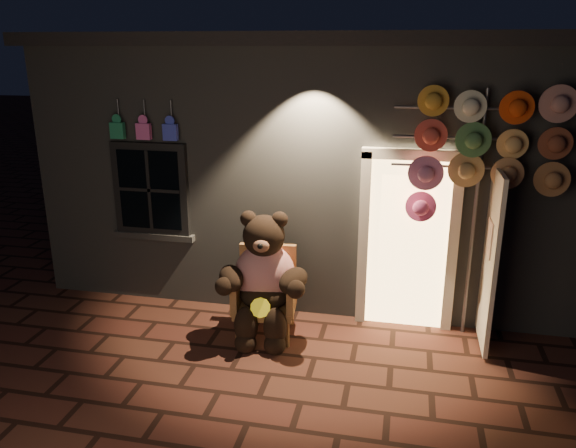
% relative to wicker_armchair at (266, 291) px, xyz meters
% --- Properties ---
extents(ground, '(60.00, 60.00, 0.00)m').
position_rel_wicker_armchair_xyz_m(ground, '(0.26, -0.92, -0.52)').
color(ground, '#4D291D').
rests_on(ground, ground).
extents(shop_building, '(7.30, 5.95, 3.51)m').
position_rel_wicker_armchair_xyz_m(shop_building, '(0.26, 3.07, 1.22)').
color(shop_building, slate).
rests_on(shop_building, ground).
extents(wicker_armchair, '(0.78, 0.72, 1.04)m').
position_rel_wicker_armchair_xyz_m(wicker_armchair, '(0.00, 0.00, 0.00)').
color(wicker_armchair, olive).
rests_on(wicker_armchair, ground).
extents(teddy_bear, '(1.13, 0.92, 1.56)m').
position_rel_wicker_armchair_xyz_m(teddy_bear, '(0.01, -0.13, 0.22)').
color(teddy_bear, '#AB1213').
rests_on(teddy_bear, ground).
extents(hat_rack, '(1.85, 0.22, 2.90)m').
position_rel_wicker_armchair_xyz_m(hat_rack, '(2.34, 0.36, 1.75)').
color(hat_rack, '#59595E').
rests_on(hat_rack, ground).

